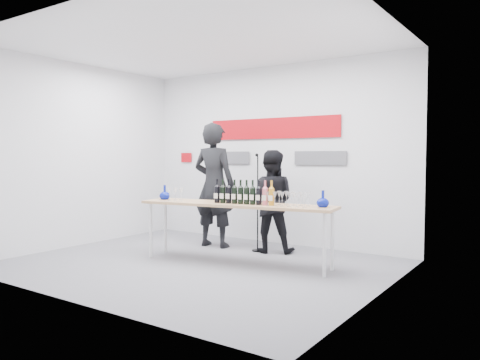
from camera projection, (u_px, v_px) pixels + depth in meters
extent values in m
plane|color=slate|center=(198.00, 264.00, 6.40)|extent=(5.00, 5.00, 0.00)
cube|color=silver|center=(272.00, 155.00, 7.97)|extent=(5.00, 0.04, 3.00)
cube|color=#AF070F|center=(271.00, 128.00, 7.92)|extent=(2.50, 0.02, 0.35)
cube|color=#59595E|center=(228.00, 158.00, 8.45)|extent=(0.90, 0.02, 0.22)
cube|color=#59595E|center=(320.00, 158.00, 7.44)|extent=(0.90, 0.02, 0.22)
cube|color=#AF070F|center=(186.00, 158.00, 9.02)|extent=(0.25, 0.02, 0.18)
cube|color=tan|center=(236.00, 205.00, 6.41)|extent=(2.83, 0.97, 0.04)
cylinder|color=silver|center=(151.00, 230.00, 6.83)|extent=(0.05, 0.05, 0.80)
cylinder|color=silver|center=(324.00, 245.00, 5.71)|extent=(0.05, 0.05, 0.80)
cylinder|color=silver|center=(165.00, 227.00, 7.16)|extent=(0.05, 0.05, 0.80)
cylinder|color=silver|center=(332.00, 240.00, 6.04)|extent=(0.05, 0.05, 0.80)
imported|color=black|center=(214.00, 185.00, 7.61)|extent=(0.78, 0.55, 2.01)
imported|color=black|center=(270.00, 201.00, 7.18)|extent=(0.94, 0.85, 1.57)
cylinder|color=black|center=(258.00, 250.00, 7.28)|extent=(0.18, 0.18, 0.02)
cylinder|color=black|center=(258.00, 204.00, 7.25)|extent=(0.02, 0.02, 1.48)
sphere|color=black|center=(257.00, 155.00, 7.18)|extent=(0.05, 0.05, 0.05)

